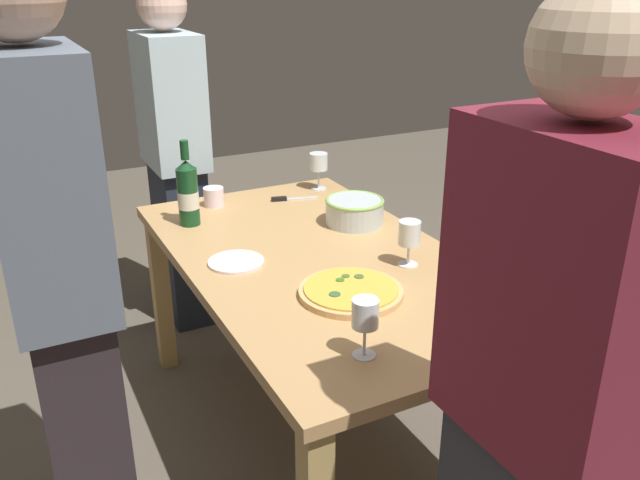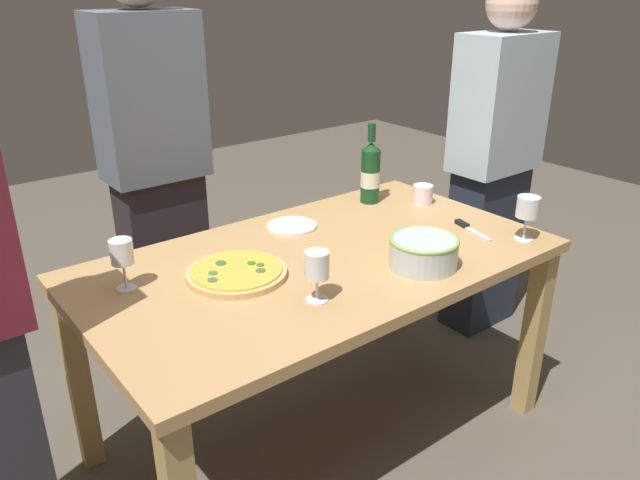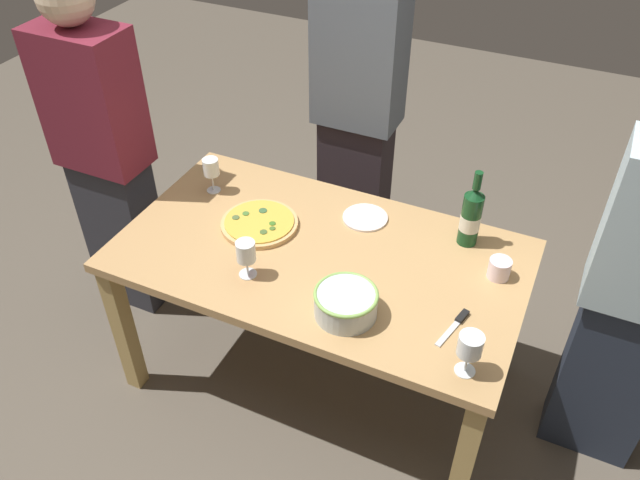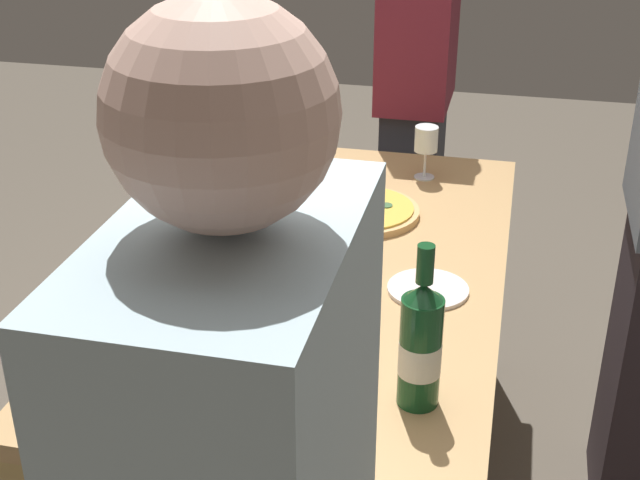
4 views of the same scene
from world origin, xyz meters
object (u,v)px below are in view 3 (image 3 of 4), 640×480
at_px(pizza_knife, 456,323).
at_px(cup_amber, 499,269).
at_px(dining_table, 320,270).
at_px(side_plate, 365,218).
at_px(wine_glass_near_pizza, 246,253).
at_px(person_guest_left, 105,156).
at_px(wine_bottle, 471,216).
at_px(pizza, 259,223).
at_px(person_guest_right, 357,114).
at_px(serving_bowl, 346,302).
at_px(wine_glass_far_left, 211,169).
at_px(wine_glass_by_bottle, 470,347).

bearing_deg(pizza_knife, cup_amber, 76.27).
relative_size(dining_table, pizza_knife, 8.01).
bearing_deg(side_plate, wine_glass_near_pizza, -118.32).
bearing_deg(person_guest_left, wine_bottle, 12.24).
relative_size(dining_table, pizza, 5.00).
height_order(wine_glass_near_pizza, person_guest_right, person_guest_right).
xyz_separation_m(serving_bowl, cup_amber, (0.45, 0.42, -0.02)).
xyz_separation_m(person_guest_left, person_guest_right, (0.91, 0.76, 0.05)).
height_order(dining_table, wine_glass_far_left, wine_glass_far_left).
relative_size(dining_table, side_plate, 8.42).
bearing_deg(serving_bowl, wine_bottle, 63.49).
distance_m(wine_bottle, cup_amber, 0.24).
distance_m(dining_table, serving_bowl, 0.38).
relative_size(cup_amber, pizza_knife, 0.42).
relative_size(pizza, person_guest_right, 0.18).
height_order(person_guest_left, person_guest_right, person_guest_right).
distance_m(wine_glass_far_left, person_guest_left, 0.51).
xyz_separation_m(pizza_knife, person_guest_right, (-0.79, 1.00, 0.14)).
distance_m(dining_table, wine_glass_near_pizza, 0.36).
bearing_deg(cup_amber, wine_glass_by_bottle, -89.41).
bearing_deg(wine_glass_near_pizza, pizza_knife, 5.94).
bearing_deg(wine_glass_by_bottle, person_guest_right, 126.17).
bearing_deg(pizza, dining_table, -9.09).
xyz_separation_m(wine_glass_far_left, pizza_knife, (1.20, -0.33, -0.11)).
bearing_deg(wine_glass_by_bottle, wine_glass_near_pizza, 173.05).
height_order(pizza, person_guest_right, person_guest_right).
distance_m(pizza, side_plate, 0.44).
distance_m(wine_glass_near_pizza, person_guest_left, 0.97).
height_order(wine_glass_far_left, cup_amber, wine_glass_far_left).
height_order(cup_amber, side_plate, cup_amber).
bearing_deg(side_plate, person_guest_right, 115.75).
height_order(wine_bottle, pizza_knife, wine_bottle).
relative_size(wine_glass_by_bottle, side_plate, 0.86).
distance_m(wine_bottle, wine_glass_far_left, 1.12).
relative_size(wine_glass_far_left, person_guest_right, 0.09).
height_order(pizza, cup_amber, cup_amber).
xyz_separation_m(cup_amber, person_guest_right, (-0.86, 0.69, 0.11)).
distance_m(side_plate, pizza_knife, 0.67).
height_order(serving_bowl, person_guest_left, person_guest_left).
distance_m(wine_bottle, person_guest_right, 0.89).
bearing_deg(side_plate, pizza_knife, -39.86).
distance_m(serving_bowl, wine_glass_near_pizza, 0.42).
relative_size(dining_table, serving_bowl, 7.00).
bearing_deg(side_plate, wine_glass_far_left, -172.28).
xyz_separation_m(wine_glass_by_bottle, side_plate, (-0.59, 0.61, -0.11)).
distance_m(serving_bowl, side_plate, 0.56).
height_order(serving_bowl, cup_amber, serving_bowl).
height_order(wine_glass_near_pizza, cup_amber, wine_glass_near_pizza).
height_order(pizza_knife, person_guest_right, person_guest_right).
xyz_separation_m(dining_table, serving_bowl, (0.22, -0.26, 0.15)).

